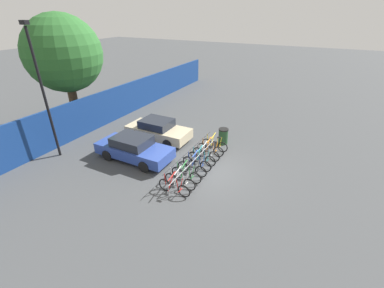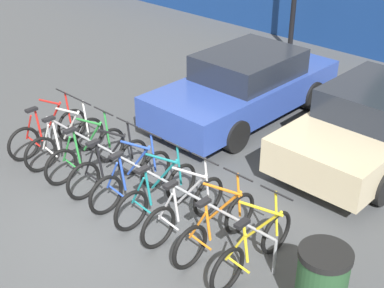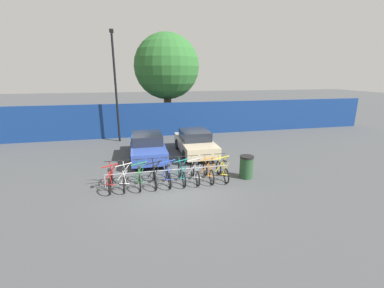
% 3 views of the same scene
% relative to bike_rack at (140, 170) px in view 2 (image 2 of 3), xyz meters
% --- Properties ---
extents(ground_plane, '(120.00, 120.00, 0.00)m').
position_rel_bike_rack_xyz_m(ground_plane, '(0.14, -0.68, -0.50)').
color(ground_plane, '#424447').
extents(bike_rack, '(5.38, 0.04, 0.57)m').
position_rel_bike_rack_xyz_m(bike_rack, '(0.00, 0.00, 0.00)').
color(bike_rack, gray).
rests_on(bike_rack, ground).
extents(bicycle_red, '(0.68, 1.71, 1.05)m').
position_rel_bike_rack_xyz_m(bicycle_red, '(-2.42, -0.15, -0.13)').
color(bicycle_red, black).
rests_on(bicycle_red, ground).
extents(bicycle_white, '(0.68, 1.71, 1.05)m').
position_rel_bike_rack_xyz_m(bicycle_white, '(-1.87, -0.15, -0.13)').
color(bicycle_white, black).
rests_on(bicycle_white, ground).
extents(bicycle_green, '(0.68, 1.71, 1.05)m').
position_rel_bike_rack_xyz_m(bicycle_green, '(-1.24, -0.15, -0.13)').
color(bicycle_green, black).
rests_on(bicycle_green, ground).
extents(bicycle_black, '(0.68, 1.71, 1.05)m').
position_rel_bike_rack_xyz_m(bicycle_black, '(-0.62, -0.15, -0.13)').
color(bicycle_black, black).
rests_on(bicycle_black, ground).
extents(bicycle_blue, '(0.68, 1.71, 1.05)m').
position_rel_bike_rack_xyz_m(bicycle_blue, '(-0.04, -0.15, -0.13)').
color(bicycle_blue, black).
rests_on(bicycle_blue, ground).
extents(bicycle_teal, '(0.68, 1.71, 1.05)m').
position_rel_bike_rack_xyz_m(bicycle_teal, '(0.56, -0.15, -0.13)').
color(bicycle_teal, black).
rests_on(bicycle_teal, ground).
extents(bicycle_silver, '(0.68, 1.71, 1.05)m').
position_rel_bike_rack_xyz_m(bicycle_silver, '(1.14, -0.15, -0.13)').
color(bicycle_silver, black).
rests_on(bicycle_silver, ground).
extents(bicycle_orange, '(0.68, 1.71, 1.05)m').
position_rel_bike_rack_xyz_m(bicycle_orange, '(1.76, -0.15, -0.13)').
color(bicycle_orange, black).
rests_on(bicycle_orange, ground).
extents(bicycle_yellow, '(0.68, 1.71, 1.05)m').
position_rel_bike_rack_xyz_m(bicycle_yellow, '(2.42, -0.15, -0.13)').
color(bicycle_yellow, black).
rests_on(bicycle_yellow, ground).
extents(car_blue, '(1.91, 4.49, 1.40)m').
position_rel_bike_rack_xyz_m(car_blue, '(-0.70, 3.57, 0.19)').
color(car_blue, '#2D479E').
rests_on(car_blue, ground).
extents(car_beige, '(1.91, 4.27, 1.40)m').
position_rel_bike_rack_xyz_m(car_beige, '(2.08, 3.79, 0.19)').
color(car_beige, '#C1B28E').
rests_on(car_beige, ground).
extents(trash_bin, '(0.63, 0.63, 1.03)m').
position_rel_bike_rack_xyz_m(trash_bin, '(3.51, -0.28, 0.02)').
color(trash_bin, '#234728').
rests_on(trash_bin, ground).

